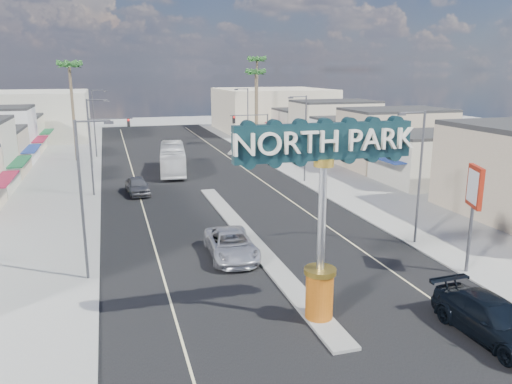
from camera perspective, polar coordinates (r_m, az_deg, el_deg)
ground at (r=49.96m, az=-5.79°, el=0.37°), size 160.00×160.00×0.00m
road at (r=49.96m, az=-5.79°, el=0.38°), size 20.00×120.00×0.01m
median_island at (r=34.95m, az=-0.76°, el=-5.34°), size 1.30×30.00×0.16m
sidewalk_left at (r=49.38m, az=-21.95°, el=-0.66°), size 8.00×120.00×0.12m
sidewalk_right at (r=54.24m, az=8.88°, el=1.41°), size 8.00×120.00×0.12m
storefront_row_right at (r=69.68m, az=11.86°, el=6.46°), size 12.00×42.00×6.00m
backdrop_far_left at (r=93.98m, az=-24.77°, el=7.94°), size 20.00×20.00×8.00m
backdrop_far_right at (r=98.10m, az=1.87°, el=9.38°), size 20.00×20.00×8.00m
gateway_sign at (r=22.41m, az=7.63°, el=-0.81°), size 8.20×1.50×9.15m
traffic_signal_left at (r=62.19m, az=-16.79°, el=6.50°), size 5.09×0.45×6.00m
traffic_signal_right at (r=64.79m, az=-0.22°, el=7.36°), size 5.09×0.45×6.00m
streetlight_l_near at (r=28.55m, az=-19.05°, el=-0.07°), size 2.03×0.22×9.00m
streetlight_l_mid at (r=48.22m, az=-18.25°, el=5.39°), size 2.03×0.22×9.00m
streetlight_l_far at (r=70.08m, az=-17.90°, el=7.84°), size 2.03×0.22×9.00m
streetlight_r_near at (r=34.50m, az=18.04°, el=2.31°), size 2.03×0.22×9.00m
streetlight_r_mid at (r=51.97m, az=5.51°, el=6.58°), size 2.03×0.22×9.00m
streetlight_r_far at (r=72.71m, az=-1.07°, el=8.68°), size 2.03×0.22×9.00m
palm_left_far at (r=67.89m, az=-20.54°, el=12.91°), size 2.60×2.60×13.10m
palm_right_mid at (r=76.99m, az=-0.02°, el=13.10°), size 2.60×2.60×12.10m
palm_right_far at (r=83.31m, az=0.12°, el=14.37°), size 2.60×2.60×14.10m
suv_left at (r=31.60m, az=-2.85°, el=-6.00°), size 3.06×6.18×1.68m
suv_right at (r=24.84m, az=25.40°, el=-13.01°), size 2.76×6.22×1.78m
car_parked_left at (r=48.70m, az=-13.40°, el=0.70°), size 2.37×4.98×1.64m
city_bus at (r=58.30m, az=-9.50°, el=3.78°), size 4.00×11.68×3.19m
bank_pylon_sign at (r=30.50m, az=23.67°, el=-0.08°), size 0.92×1.91×6.23m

